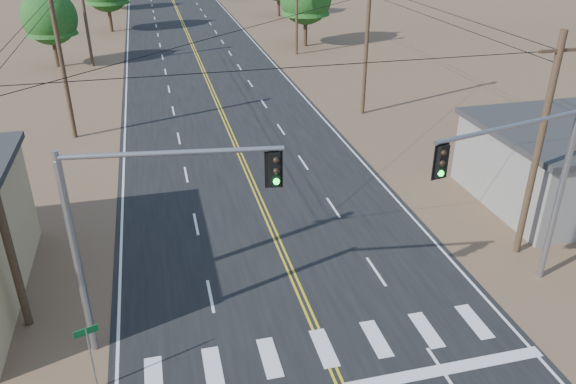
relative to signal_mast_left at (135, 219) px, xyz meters
name	(u,v)px	position (x,y,z in m)	size (l,w,h in m)	color
road	(231,134)	(5.98, 20.28, -5.23)	(15.00, 200.00, 0.02)	black
utility_pole_left_mid	(62,63)	(-4.52, 22.28, -0.12)	(1.80, 0.30, 10.00)	#4C3826
utility_pole_left_far	(85,13)	(-4.52, 42.28, -0.12)	(1.80, 0.30, 10.00)	#4C3826
utility_pole_right_near	(538,148)	(16.48, 2.28, -0.12)	(1.80, 0.30, 10.00)	#4C3826
utility_pole_right_mid	(366,46)	(16.48, 22.28, -0.12)	(1.80, 0.30, 10.00)	#4C3826
utility_pole_right_far	(297,5)	(16.48, 42.28, -0.12)	(1.80, 0.30, 10.00)	#4C3826
signal_mast_left	(135,219)	(0.00, 0.00, 0.00)	(6.94, 1.30, 7.67)	gray
signal_mast_right	(529,176)	(14.29, -0.20, -0.02)	(6.81, 1.94, 7.63)	gray
street_sign	(90,349)	(-1.82, -1.72, -3.54)	(0.72, 0.27, 2.54)	gray
tree_left_near	(48,11)	(-7.84, 42.89, 0.05)	(5.18, 5.18, 8.64)	#3F2D1E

